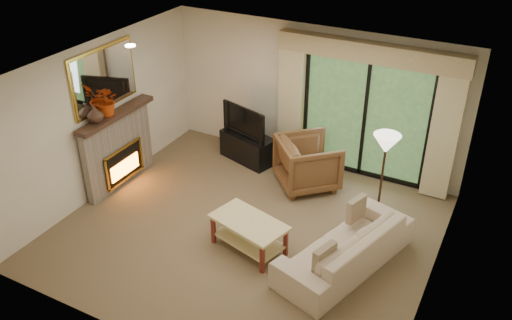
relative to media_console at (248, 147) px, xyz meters
The scene contains 22 objects.
floor 2.23m from the media_console, 61.87° to the right, with size 5.50×5.50×0.00m, color brown.
ceiling 3.22m from the media_console, 61.87° to the right, with size 5.50×5.50×0.00m, color white.
wall_back 1.57m from the media_console, 27.82° to the left, with size 5.00×5.00×0.00m, color beige.
wall_front 4.69m from the media_console, 76.82° to the right, with size 5.00×5.00×0.00m, color beige.
wall_left 2.79m from the media_console, 131.21° to the right, with size 5.00×5.00×0.00m, color beige.
wall_right 4.39m from the media_console, 27.21° to the right, with size 5.00×5.00×0.00m, color beige.
fireplace 2.40m from the media_console, 132.21° to the right, with size 0.24×1.70×1.37m, color gray, non-canonical shape.
mirror 2.95m from the media_console, 133.70° to the right, with size 0.07×1.45×1.02m, color gold, non-canonical shape.
sliding_door 2.26m from the media_console, 13.76° to the left, with size 2.26×0.10×2.16m, color black, non-canonical shape.
curtain_left 1.23m from the media_console, 29.39° to the left, with size 0.45×0.18×2.35m, color #C9BB8A.
curtain_right 3.54m from the media_console, ahead, with size 0.45×0.18×2.35m, color #C9BB8A.
cornice 2.93m from the media_console, 11.35° to the left, with size 3.20×0.24×0.32m, color tan.
media_console is the anchor object (origin of this frame).
tv 0.56m from the media_console, 90.00° to the right, with size 1.03×0.13×0.59m, color black.
armchair 1.40m from the media_console, 13.03° to the right, with size 0.95×0.98×0.90m, color brown.
sofa 3.34m from the media_console, 37.41° to the right, with size 2.21×0.86×0.65m, color tan.
pillow_near 3.72m from the media_console, 45.97° to the right, with size 0.10×0.39×0.39m, color #4E4126.
pillow_far 2.94m from the media_console, 28.34° to the right, with size 0.10×0.37×0.37m, color #4E4126.
coffee_table 2.67m from the media_console, 61.14° to the right, with size 1.12×0.61×0.50m, color #D3C180, non-canonical shape.
floor_lamp 2.90m from the media_console, 15.65° to the right, with size 0.41×0.41×1.53m, color white, non-canonical shape.
vase 2.95m from the media_console, 125.80° to the right, with size 0.27×0.27×0.28m, color #39251A.
branches 2.80m from the media_console, 129.90° to the right, with size 0.46×0.40×0.51m, color #B0370B.
Camera 1 is at (3.28, -5.93, 5.13)m, focal length 38.00 mm.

